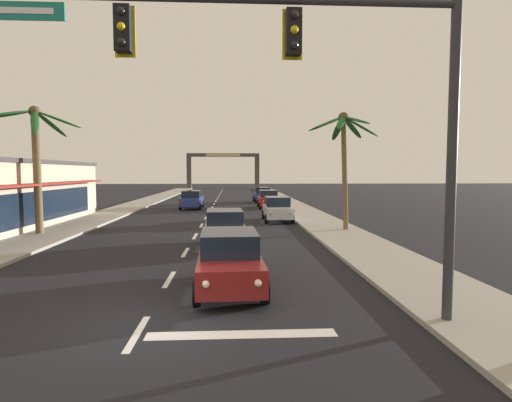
{
  "coord_description": "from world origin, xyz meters",
  "views": [
    {
      "loc": [
        2.04,
        -9.03,
        3.41
      ],
      "look_at": [
        2.98,
        8.0,
        2.2
      ],
      "focal_mm": 28.97,
      "sensor_mm": 36.0,
      "label": 1
    }
  ],
  "objects_px": {
    "sedan_lead_at_stop_bar": "(229,260)",
    "sedan_parked_nearest_kerb": "(268,199)",
    "traffic_signal_mast": "(306,73)",
    "sedan_parked_far_kerb": "(262,195)",
    "sedan_oncoming_far": "(192,199)",
    "sedan_parked_mid_kerb": "(277,209)",
    "town_gateway_arch": "(223,166)",
    "palm_left_second": "(36,146)",
    "palm_right_second": "(344,141)",
    "sedan_third_in_queue": "(225,228)"
  },
  "relations": [
    {
      "from": "sedan_parked_far_kerb",
      "to": "town_gateway_arch",
      "type": "height_order",
      "value": "town_gateway_arch"
    },
    {
      "from": "palm_left_second",
      "to": "traffic_signal_mast",
      "type": "bearing_deg",
      "value": -49.1
    },
    {
      "from": "palm_left_second",
      "to": "town_gateway_arch",
      "type": "bearing_deg",
      "value": 82.25
    },
    {
      "from": "town_gateway_arch",
      "to": "sedan_parked_nearest_kerb",
      "type": "bearing_deg",
      "value": -83.27
    },
    {
      "from": "sedan_parked_far_kerb",
      "to": "palm_left_second",
      "type": "height_order",
      "value": "palm_left_second"
    },
    {
      "from": "traffic_signal_mast",
      "to": "sedan_oncoming_far",
      "type": "xyz_separation_m",
      "value": [
        -5.36,
        29.66,
        -4.61
      ]
    },
    {
      "from": "sedan_oncoming_far",
      "to": "town_gateway_arch",
      "type": "xyz_separation_m",
      "value": [
        1.8,
        45.6,
        3.74
      ]
    },
    {
      "from": "sedan_oncoming_far",
      "to": "sedan_parked_mid_kerb",
      "type": "relative_size",
      "value": 1.01
    },
    {
      "from": "sedan_parked_nearest_kerb",
      "to": "palm_right_second",
      "type": "relative_size",
      "value": 0.66
    },
    {
      "from": "sedan_lead_at_stop_bar",
      "to": "sedan_parked_nearest_kerb",
      "type": "xyz_separation_m",
      "value": [
        3.41,
        27.0,
        0.0
      ]
    },
    {
      "from": "traffic_signal_mast",
      "to": "sedan_parked_far_kerb",
      "type": "distance_m",
      "value": 37.61
    },
    {
      "from": "sedan_parked_mid_kerb",
      "to": "palm_right_second",
      "type": "relative_size",
      "value": 0.66
    },
    {
      "from": "sedan_parked_nearest_kerb",
      "to": "traffic_signal_mast",
      "type": "bearing_deg",
      "value": -93.35
    },
    {
      "from": "sedan_third_in_queue",
      "to": "town_gateway_arch",
      "type": "bearing_deg",
      "value": 91.44
    },
    {
      "from": "sedan_third_in_queue",
      "to": "palm_right_second",
      "type": "relative_size",
      "value": 0.67
    },
    {
      "from": "sedan_parked_far_kerb",
      "to": "town_gateway_arch",
      "type": "bearing_deg",
      "value": 97.93
    },
    {
      "from": "sedan_parked_nearest_kerb",
      "to": "town_gateway_arch",
      "type": "xyz_separation_m",
      "value": [
        -5.33,
        45.14,
        3.74
      ]
    },
    {
      "from": "sedan_third_in_queue",
      "to": "sedan_parked_mid_kerb",
      "type": "relative_size",
      "value": 1.01
    },
    {
      "from": "traffic_signal_mast",
      "to": "sedan_parked_nearest_kerb",
      "type": "relative_size",
      "value": 2.36
    },
    {
      "from": "traffic_signal_mast",
      "to": "sedan_lead_at_stop_bar",
      "type": "bearing_deg",
      "value": 117.75
    },
    {
      "from": "sedan_oncoming_far",
      "to": "sedan_parked_far_kerb",
      "type": "height_order",
      "value": "same"
    },
    {
      "from": "palm_left_second",
      "to": "sedan_parked_far_kerb",
      "type": "bearing_deg",
      "value": 59.84
    },
    {
      "from": "palm_left_second",
      "to": "sedan_parked_mid_kerb",
      "type": "bearing_deg",
      "value": 23.71
    },
    {
      "from": "traffic_signal_mast",
      "to": "town_gateway_arch",
      "type": "bearing_deg",
      "value": 92.71
    },
    {
      "from": "sedan_parked_far_kerb",
      "to": "palm_left_second",
      "type": "xyz_separation_m",
      "value": [
        -13.66,
        -23.51,
        3.9
      ]
    },
    {
      "from": "sedan_parked_far_kerb",
      "to": "palm_right_second",
      "type": "xyz_separation_m",
      "value": [
        2.95,
        -23.03,
        4.29
      ]
    },
    {
      "from": "traffic_signal_mast",
      "to": "sedan_parked_far_kerb",
      "type": "bearing_deg",
      "value": 87.35
    },
    {
      "from": "sedan_third_in_queue",
      "to": "palm_right_second",
      "type": "bearing_deg",
      "value": 33.37
    },
    {
      "from": "palm_left_second",
      "to": "palm_right_second",
      "type": "xyz_separation_m",
      "value": [
        16.61,
        0.49,
        0.39
      ]
    },
    {
      "from": "traffic_signal_mast",
      "to": "sedan_parked_nearest_kerb",
      "type": "bearing_deg",
      "value": 86.65
    },
    {
      "from": "sedan_parked_mid_kerb",
      "to": "sedan_parked_far_kerb",
      "type": "height_order",
      "value": "same"
    },
    {
      "from": "sedan_oncoming_far",
      "to": "sedan_parked_nearest_kerb",
      "type": "distance_m",
      "value": 7.15
    },
    {
      "from": "palm_left_second",
      "to": "sedan_lead_at_stop_bar",
      "type": "bearing_deg",
      "value": -45.99
    },
    {
      "from": "sedan_third_in_queue",
      "to": "town_gateway_arch",
      "type": "distance_m",
      "value": 65.48
    },
    {
      "from": "traffic_signal_mast",
      "to": "sedan_oncoming_far",
      "type": "distance_m",
      "value": 30.5
    },
    {
      "from": "sedan_parked_mid_kerb",
      "to": "sedan_oncoming_far",
      "type": "bearing_deg",
      "value": 124.6
    },
    {
      "from": "sedan_parked_mid_kerb",
      "to": "sedan_parked_far_kerb",
      "type": "distance_m",
      "value": 17.6
    },
    {
      "from": "sedan_parked_mid_kerb",
      "to": "town_gateway_arch",
      "type": "relative_size",
      "value": 0.3
    },
    {
      "from": "sedan_third_in_queue",
      "to": "sedan_parked_nearest_kerb",
      "type": "height_order",
      "value": "same"
    },
    {
      "from": "sedan_oncoming_far",
      "to": "sedan_parked_mid_kerb",
      "type": "bearing_deg",
      "value": -55.4
    },
    {
      "from": "sedan_third_in_queue",
      "to": "palm_left_second",
      "type": "xyz_separation_m",
      "value": [
        -10.02,
        3.86,
        3.9
      ]
    },
    {
      "from": "sedan_parked_far_kerb",
      "to": "town_gateway_arch",
      "type": "xyz_separation_m",
      "value": [
        -5.29,
        37.98,
        3.74
      ]
    },
    {
      "from": "sedan_parked_far_kerb",
      "to": "sedan_parked_mid_kerb",
      "type": "bearing_deg",
      "value": -90.68
    },
    {
      "from": "sedan_lead_at_stop_bar",
      "to": "sedan_parked_nearest_kerb",
      "type": "height_order",
      "value": "same"
    },
    {
      "from": "sedan_parked_nearest_kerb",
      "to": "sedan_parked_mid_kerb",
      "type": "bearing_deg",
      "value": -91.35
    },
    {
      "from": "sedan_lead_at_stop_bar",
      "to": "sedan_oncoming_far",
      "type": "xyz_separation_m",
      "value": [
        -3.72,
        26.54,
        0.0
      ]
    },
    {
      "from": "palm_right_second",
      "to": "sedan_lead_at_stop_bar",
      "type": "bearing_deg",
      "value": -119.59
    },
    {
      "from": "sedan_lead_at_stop_bar",
      "to": "traffic_signal_mast",
      "type": "bearing_deg",
      "value": -62.25
    },
    {
      "from": "palm_left_second",
      "to": "town_gateway_arch",
      "type": "distance_m",
      "value": 62.06
    },
    {
      "from": "town_gateway_arch",
      "to": "sedan_third_in_queue",
      "type": "bearing_deg",
      "value": -88.56
    }
  ]
}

